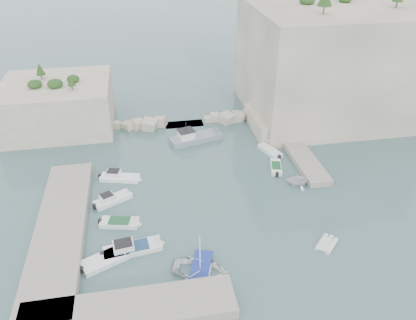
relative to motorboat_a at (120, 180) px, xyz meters
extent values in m
plane|color=#416061|center=(10.96, -8.06, 0.00)|extent=(400.00, 400.00, 0.00)
cube|color=beige|center=(33.96, 14.94, 8.50)|extent=(26.00, 22.00, 17.00)
cube|color=beige|center=(23.96, 9.94, 1.25)|extent=(8.00, 10.00, 2.50)
cube|color=beige|center=(-9.04, 16.94, 3.50)|extent=(16.00, 14.00, 7.00)
cube|color=#9E9689|center=(-6.04, -9.06, 0.55)|extent=(5.00, 24.00, 1.10)
cube|color=#9E9689|center=(0.96, -20.56, 0.55)|extent=(18.00, 4.00, 1.10)
cube|color=#9E9689|center=(24.46, 1.94, 0.40)|extent=(3.00, 16.00, 0.80)
cube|color=beige|center=(9.96, 13.94, 0.70)|extent=(28.00, 3.00, 1.40)
imported|color=white|center=(7.57, -16.96, 0.00)|extent=(6.31, 5.38, 1.11)
imported|color=silver|center=(21.80, -4.91, 0.00)|extent=(3.51, 3.07, 1.77)
imported|color=white|center=(22.28, 5.50, 0.00)|extent=(4.47, 2.48, 1.63)
cylinder|color=white|center=(7.57, -16.96, 2.65)|extent=(0.10, 0.10, 4.20)
cone|color=#1E4219|center=(-11.04, 18.94, 8.62)|extent=(1.40, 1.40, 1.75)
cone|color=#1E4219|center=(-6.04, 13.94, 8.30)|extent=(1.12, 1.12, 1.40)
camera|label=1|loc=(3.61, -43.46, 29.34)|focal=35.00mm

